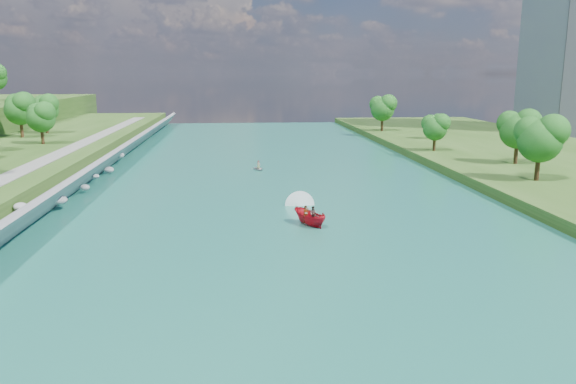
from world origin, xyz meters
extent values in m
plane|color=#2D5119|center=(0.00, 0.00, 0.00)|extent=(260.00, 260.00, 0.00)
cube|color=#1B6656|center=(0.00, 20.00, 0.05)|extent=(55.00, 240.00, 0.10)
cube|color=slate|center=(-25.85, 20.00, 1.80)|extent=(3.54, 236.00, 4.05)
ellipsoid|color=gray|center=(-26.75, 13.10, 2.62)|extent=(1.39, 1.31, 0.85)
ellipsoid|color=gray|center=(-25.69, 22.22, 1.24)|extent=(1.64, 2.09, 0.98)
ellipsoid|color=gray|center=(-25.25, 31.55, 0.87)|extent=(1.24, 1.26, 0.83)
ellipsoid|color=gray|center=(-25.33, 37.73, 1.26)|extent=(1.04, 0.87, 0.67)
ellipsoid|color=gray|center=(-25.30, 46.24, 0.76)|extent=(1.54, 1.62, 1.03)
ellipsoid|color=gray|center=(-25.45, 56.53, 1.64)|extent=(1.40, 1.60, 0.97)
ellipsoid|color=#155118|center=(-39.29, 59.00, 7.85)|extent=(5.23, 5.23, 8.71)
ellipsoid|color=#155118|center=(-46.79, 70.08, 8.64)|extent=(6.16, 6.16, 10.27)
ellipsoid|color=#155118|center=(-44.54, 77.92, 8.27)|extent=(5.72, 5.72, 9.53)
ellipsoid|color=#155118|center=(35.61, 27.62, 6.73)|extent=(6.28, 6.28, 10.46)
ellipsoid|color=#155118|center=(39.85, 41.89, 6.63)|extent=(6.15, 6.15, 10.25)
ellipsoid|color=#155118|center=(32.15, 58.28, 5.56)|extent=(4.88, 4.88, 8.13)
ellipsoid|color=#155118|center=(38.87, 77.93, 4.75)|extent=(3.90, 3.90, 6.49)
ellipsoid|color=#155118|center=(31.88, 95.93, 6.82)|extent=(6.39, 6.39, 10.64)
imported|color=#B20E1C|center=(2.50, 12.69, 1.01)|extent=(3.86, 4.95, 1.81)
imported|color=#66605B|center=(2.10, 12.29, 1.37)|extent=(0.80, 0.70, 1.85)
imported|color=#66605B|center=(3.00, 13.19, 1.22)|extent=(0.94, 0.88, 1.53)
cube|color=white|center=(2.50, 15.69, 0.13)|extent=(0.90, 5.00, 0.06)
imported|color=#9BA0A4|center=(-1.42, 48.05, 0.39)|extent=(2.60, 3.16, 0.57)
imported|color=#66605B|center=(-1.42, 48.05, 0.99)|extent=(0.67, 0.49, 1.28)
camera|label=1|loc=(-4.95, -43.99, 15.70)|focal=35.00mm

